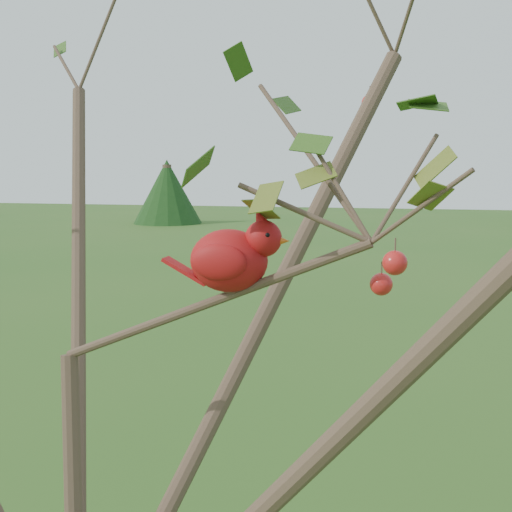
{
  "coord_description": "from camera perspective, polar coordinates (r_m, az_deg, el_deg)",
  "views": [
    {
      "loc": [
        0.63,
        -1.02,
        2.32
      ],
      "look_at": [
        0.35,
        0.07,
        2.17
      ],
      "focal_mm": 45.0,
      "sensor_mm": 36.0,
      "label": 1
    }
  ],
  "objects": [
    {
      "name": "distant_trees",
      "position": [
        25.88,
        10.95,
        5.43
      ],
      "size": [
        40.89,
        14.92,
        3.22
      ],
      "color": "#463226",
      "rests_on": "ground"
    },
    {
      "name": "cardinal",
      "position": [
        1.15,
        -2.04,
        -0.13
      ],
      "size": [
        0.24,
        0.12,
        0.16
      ],
      "rotation": [
        0.0,
        0.0,
        0.01
      ],
      "color": "#A30E17",
      "rests_on": "ground"
    },
    {
      "name": "crabapple_tree",
      "position": [
        1.18,
        -16.51,
        -2.33
      ],
      "size": [
        2.35,
        2.05,
        2.95
      ],
      "color": "#463226",
      "rests_on": "ground"
    }
  ]
}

